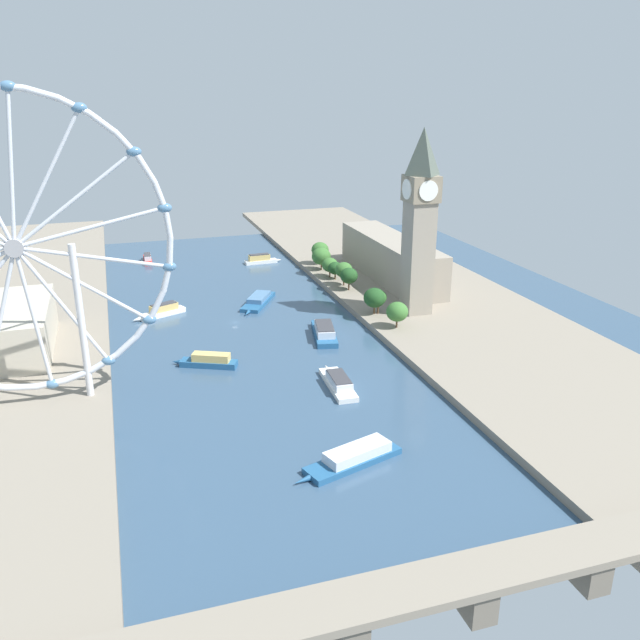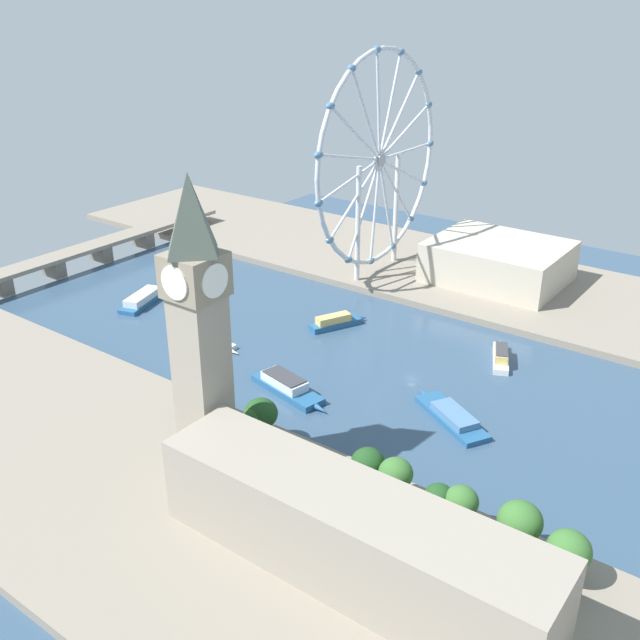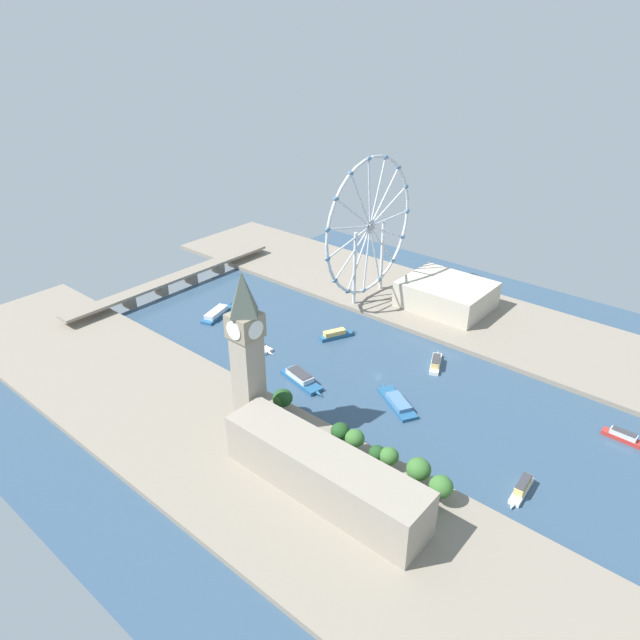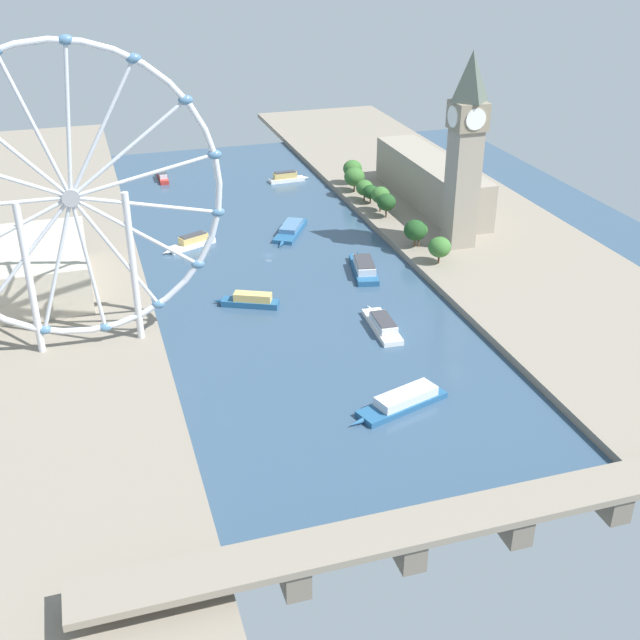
# 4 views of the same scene
# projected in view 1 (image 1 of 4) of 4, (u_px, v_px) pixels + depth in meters

# --- Properties ---
(ground_plane) EXTENTS (372.67, 372.67, 0.00)m
(ground_plane) POSITION_uv_depth(u_px,v_px,m) (235.00, 322.00, 308.17)
(ground_plane) COLOR #334C66
(riverbank_left) EXTENTS (90.00, 520.00, 3.00)m
(riverbank_left) POSITION_uv_depth(u_px,v_px,m) (430.00, 299.00, 336.76)
(riverbank_left) COLOR gray
(riverbank_left) RESTS_ON ground_plane
(clock_tower) EXTENTS (14.75, 14.75, 84.83)m
(clock_tower) POSITION_uv_depth(u_px,v_px,m) (420.00, 220.00, 298.66)
(clock_tower) COLOR gray
(clock_tower) RESTS_ON riverbank_left
(parliament_block) EXTENTS (22.00, 98.18, 22.82)m
(parliament_block) POSITION_uv_depth(u_px,v_px,m) (391.00, 258.00, 364.27)
(parliament_block) COLOR gray
(parliament_block) RESTS_ON riverbank_left
(tree_row_embankment) EXTENTS (14.16, 125.74, 13.34)m
(tree_row_embankment) POSITION_uv_depth(u_px,v_px,m) (345.00, 273.00, 348.32)
(tree_row_embankment) COLOR #513823
(tree_row_embankment) RESTS_ON riverbank_left
(ferris_wheel) EXTENTS (99.95, 3.20, 103.13)m
(ferris_wheel) POSITION_uv_depth(u_px,v_px,m) (15.00, 250.00, 206.76)
(ferris_wheel) COLOR silver
(ferris_wheel) RESTS_ON riverbank_right
(river_bridge) EXTENTS (184.67, 12.80, 9.83)m
(river_bridge) POSITION_uv_depth(u_px,v_px,m) (412.00, 596.00, 133.32)
(river_bridge) COLOR gray
(river_bridge) RESTS_ON ground_plane
(tour_boat_0) EXTENTS (35.89, 17.28, 4.94)m
(tour_boat_0) POSITION_uv_depth(u_px,v_px,m) (354.00, 457.00, 192.75)
(tour_boat_0) COLOR #235684
(tour_boat_0) RESTS_ON ground_plane
(tour_boat_1) EXTENTS (25.40, 14.87, 5.52)m
(tour_boat_1) POSITION_uv_depth(u_px,v_px,m) (208.00, 361.00, 259.27)
(tour_boat_1) COLOR #235684
(tour_boat_1) RESTS_ON ground_plane
(tour_boat_2) EXTENTS (23.58, 34.57, 4.10)m
(tour_boat_2) POSITION_uv_depth(u_px,v_px,m) (258.00, 300.00, 334.29)
(tour_boat_2) COLOR #235684
(tour_boat_2) RESTS_ON ground_plane
(tour_boat_3) EXTENTS (23.58, 6.04, 6.04)m
(tour_boat_3) POSITION_uv_depth(u_px,v_px,m) (261.00, 259.00, 409.57)
(tour_boat_3) COLOR white
(tour_boat_3) RESTS_ON ground_plane
(tour_boat_4) EXTENTS (9.00, 32.86, 5.04)m
(tour_boat_4) POSITION_uv_depth(u_px,v_px,m) (338.00, 382.00, 241.45)
(tour_boat_4) COLOR white
(tour_boat_4) RESTS_ON ground_plane
(tour_boat_5) EXTENTS (26.18, 14.69, 5.92)m
(tour_boat_5) POSITION_uv_depth(u_px,v_px,m) (162.00, 311.00, 316.36)
(tour_boat_5) COLOR white
(tour_boat_5) RESTS_ON ground_plane
(tour_boat_6) EXTENTS (5.13, 25.10, 5.24)m
(tour_boat_6) POSITION_uv_depth(u_px,v_px,m) (148.00, 259.00, 413.12)
(tour_boat_6) COLOR #B22D28
(tour_boat_6) RESTS_ON ground_plane
(tour_boat_7) EXTENTS (14.95, 35.71, 5.96)m
(tour_boat_7) POSITION_uv_depth(u_px,v_px,m) (324.00, 331.00, 290.20)
(tour_boat_7) COLOR #235684
(tour_boat_7) RESTS_ON ground_plane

